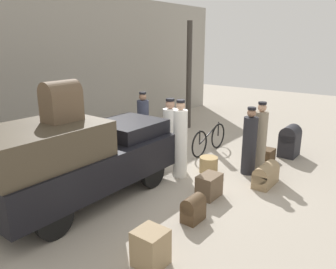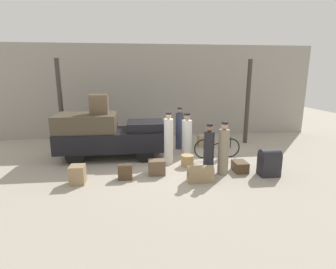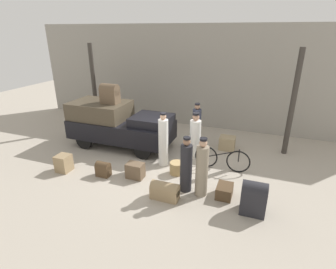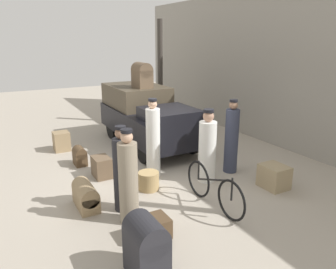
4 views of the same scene
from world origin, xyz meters
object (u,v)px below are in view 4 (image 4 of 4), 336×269
object	(u,v)px
trunk_large_brown	(102,167)
trunk_on_truck_roof	(142,75)
porter_lifting_near_truck	(128,180)
wicker_basket	(149,181)
trunk_umber_medium	(274,177)
bicycle	(214,188)
suitcase_tan_flat	(146,246)
porter_carrying_trunk	(153,141)
porter_standing_middle	(122,172)
suitcase_black_upright	(152,228)
truck	(146,114)
trunk_wicker_pale	(80,156)
conductor_in_dark_uniform	(207,149)
trunk_barrel_dark	(86,195)
porter_with_bicycle	(232,139)
suitcase_small_leather	(62,141)

from	to	relation	value
trunk_large_brown	trunk_on_truck_roof	bearing A→B (deg)	134.98
porter_lifting_near_truck	trunk_on_truck_roof	size ratio (longest dim) A/B	2.31
wicker_basket	porter_lifting_near_truck	world-z (taller)	porter_lifting_near_truck
trunk_umber_medium	bicycle	bearing A→B (deg)	-87.64
suitcase_tan_flat	trunk_large_brown	size ratio (longest dim) A/B	1.64
porter_carrying_trunk	porter_standing_middle	xyz separation A→B (m)	(1.14, -1.19, -0.10)
suitcase_black_upright	truck	bearing A→B (deg)	155.77
wicker_basket	trunk_wicker_pale	bearing A→B (deg)	-156.14
conductor_in_dark_uniform	bicycle	bearing A→B (deg)	-29.07
suitcase_black_upright	trunk_barrel_dark	world-z (taller)	trunk_barrel_dark
bicycle	trunk_wicker_pale	size ratio (longest dim) A/B	3.73
truck	trunk_on_truck_roof	xyz separation A→B (m)	(-0.24, 0.00, 1.14)
trunk_large_brown	trunk_barrel_dark	xyz separation A→B (m)	(1.24, -0.70, 0.01)
bicycle	trunk_barrel_dark	world-z (taller)	bicycle
suitcase_black_upright	trunk_barrel_dark	xyz separation A→B (m)	(-1.48, -0.66, 0.08)
porter_standing_middle	suitcase_black_upright	xyz separation A→B (m)	(1.08, 0.06, -0.58)
trunk_umber_medium	trunk_large_brown	xyz separation A→B (m)	(-2.32, -3.06, -0.01)
trunk_wicker_pale	trunk_on_truck_roof	bearing A→B (deg)	113.78
bicycle	porter_with_bicycle	world-z (taller)	porter_with_bicycle
porter_with_bicycle	trunk_wicker_pale	bearing A→B (deg)	-125.02
truck	porter_lifting_near_truck	distance (m)	4.36
wicker_basket	trunk_large_brown	xyz separation A→B (m)	(-1.11, -0.67, 0.05)
trunk_barrel_dark	wicker_basket	bearing A→B (deg)	95.24
porter_carrying_trunk	trunk_barrel_dark	size ratio (longest dim) A/B	2.41
porter_standing_middle	trunk_on_truck_roof	xyz separation A→B (m)	(-3.59, 2.05, 1.32)
trunk_wicker_pale	porter_carrying_trunk	bearing A→B (deg)	42.13
porter_with_bicycle	porter_carrying_trunk	distance (m)	1.85
wicker_basket	trunk_barrel_dark	world-z (taller)	trunk_barrel_dark
bicycle	trunk_umber_medium	distance (m)	1.65
wicker_basket	trunk_barrel_dark	distance (m)	1.38
porter_with_bicycle	trunk_large_brown	xyz separation A→B (m)	(-1.17, -2.81, -0.58)
porter_standing_middle	suitcase_black_upright	distance (m)	1.23
wicker_basket	suitcase_tan_flat	bearing A→B (deg)	-26.08
suitcase_tan_flat	trunk_large_brown	distance (m)	3.52
wicker_basket	trunk_barrel_dark	size ratio (longest dim) A/B	0.59
porter_standing_middle	trunk_wicker_pale	xyz separation A→B (m)	(-2.62, -0.15, -0.50)
trunk_large_brown	truck	bearing A→B (deg)	131.27
conductor_in_dark_uniform	suitcase_black_upright	xyz separation A→B (m)	(1.39, -2.05, -0.58)
conductor_in_dark_uniform	porter_with_bicycle	size ratio (longest dim) A/B	0.94
wicker_basket	suitcase_tan_flat	world-z (taller)	suitcase_tan_flat
porter_standing_middle	trunk_umber_medium	distance (m)	3.28
porter_with_bicycle	suitcase_tan_flat	xyz separation A→B (m)	(2.31, -3.30, -0.36)
suitcase_small_leather	trunk_large_brown	distance (m)	2.37
porter_lifting_near_truck	trunk_barrel_dark	bearing A→B (deg)	-147.95
suitcase_tan_flat	trunk_umber_medium	distance (m)	3.74
conductor_in_dark_uniform	suitcase_small_leather	bearing A→B (deg)	-146.49
bicycle	trunk_umber_medium	bearing A→B (deg)	92.36
wicker_basket	bicycle	bearing A→B (deg)	30.27
truck	trunk_on_truck_roof	bearing A→B (deg)	180.00
suitcase_tan_flat	conductor_in_dark_uniform	bearing A→B (deg)	130.75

